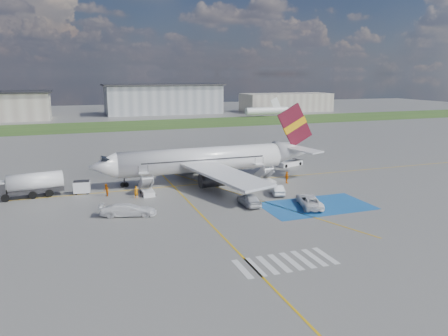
% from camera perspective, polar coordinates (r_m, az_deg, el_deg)
% --- Properties ---
extents(ground, '(400.00, 400.00, 0.00)m').
position_cam_1_polar(ground, '(56.69, 1.15, -4.86)').
color(ground, '#60605E').
rests_on(ground, ground).
extents(grass_strip, '(400.00, 30.00, 0.01)m').
position_cam_1_polar(grass_strip, '(147.82, -12.20, 5.46)').
color(grass_strip, '#2D4C1E').
rests_on(grass_strip, ground).
extents(taxiway_line_main, '(120.00, 0.20, 0.01)m').
position_cam_1_polar(taxiway_line_main, '(67.62, -2.49, -2.05)').
color(taxiway_line_main, gold).
rests_on(taxiway_line_main, ground).
extents(taxiway_line_cross, '(0.20, 60.00, 0.01)m').
position_cam_1_polar(taxiway_line_cross, '(46.18, -0.22, -8.90)').
color(taxiway_line_cross, gold).
rests_on(taxiway_line_cross, ground).
extents(taxiway_line_diag, '(20.71, 56.45, 0.01)m').
position_cam_1_polar(taxiway_line_diag, '(67.62, -2.49, -2.05)').
color(taxiway_line_diag, gold).
rests_on(taxiway_line_diag, ground).
extents(staging_box, '(14.00, 8.00, 0.01)m').
position_cam_1_polar(staging_box, '(57.57, 11.97, -4.86)').
color(staging_box, '#1A559C').
rests_on(staging_box, ground).
extents(crosswalk, '(9.00, 4.00, 0.01)m').
position_cam_1_polar(crosswalk, '(40.62, 8.03, -12.08)').
color(crosswalk, silver).
rests_on(crosswalk, ground).
extents(terminal_centre, '(48.00, 18.00, 12.00)m').
position_cam_1_polar(terminal_centre, '(190.04, -7.92, 8.86)').
color(terminal_centre, gray).
rests_on(terminal_centre, ground).
extents(terminal_east, '(40.00, 16.00, 8.00)m').
position_cam_1_polar(terminal_east, '(202.43, 8.11, 8.49)').
color(terminal_east, gray).
rests_on(terminal_east, ground).
extents(airliner, '(36.81, 32.95, 11.92)m').
position_cam_1_polar(airliner, '(69.18, -1.82, 1.16)').
color(airliner, silver).
rests_on(airliner, ground).
extents(airstairs_fwd, '(1.90, 5.20, 3.60)m').
position_cam_1_polar(airstairs_fwd, '(62.21, -9.97, -2.90)').
color(airstairs_fwd, silver).
rests_on(airstairs_fwd, ground).
extents(airstairs_aft, '(1.90, 5.20, 3.60)m').
position_cam_1_polar(airstairs_aft, '(67.69, 5.64, -1.55)').
color(airstairs_aft, silver).
rests_on(airstairs_aft, ground).
extents(fuel_tanker, '(9.97, 3.87, 3.32)m').
position_cam_1_polar(fuel_tanker, '(65.70, -24.44, -2.33)').
color(fuel_tanker, black).
rests_on(fuel_tanker, ground).
extents(gpu_cart, '(2.40, 1.69, 1.88)m').
position_cam_1_polar(gpu_cart, '(65.00, -18.07, -2.47)').
color(gpu_cart, silver).
rests_on(gpu_cart, ground).
extents(belt_loader, '(5.68, 3.42, 1.64)m').
position_cam_1_polar(belt_loader, '(81.50, 8.63, 0.57)').
color(belt_loader, silver).
rests_on(belt_loader, ground).
extents(car_silver_a, '(1.91, 4.73, 1.61)m').
position_cam_1_polar(car_silver_a, '(56.41, 3.30, -4.11)').
color(car_silver_a, silver).
rests_on(car_silver_a, ground).
extents(car_silver_b, '(2.44, 4.51, 1.41)m').
position_cam_1_polar(car_silver_b, '(61.94, 6.90, -2.79)').
color(car_silver_b, silver).
rests_on(car_silver_b, ground).
extents(van_white_a, '(3.84, 5.67, 1.95)m').
position_cam_1_polar(van_white_a, '(57.07, 11.08, -3.96)').
color(van_white_a, white).
rests_on(van_white_a, ground).
extents(van_white_b, '(5.38, 3.33, 1.97)m').
position_cam_1_polar(van_white_b, '(53.54, -12.43, -5.09)').
color(van_white_b, white).
rests_on(van_white_b, ground).
extents(crew_fwd, '(0.67, 0.50, 1.67)m').
position_cam_1_polar(crew_fwd, '(60.87, -11.39, -3.09)').
color(crew_fwd, orange).
rests_on(crew_fwd, ground).
extents(crew_nose, '(0.82, 0.96, 1.76)m').
position_cam_1_polar(crew_nose, '(62.56, -15.13, -2.82)').
color(crew_nose, orange).
rests_on(crew_nose, ground).
extents(crew_aft, '(0.50, 1.11, 1.87)m').
position_cam_1_polar(crew_aft, '(68.28, 8.21, -1.22)').
color(crew_aft, orange).
rests_on(crew_aft, ground).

